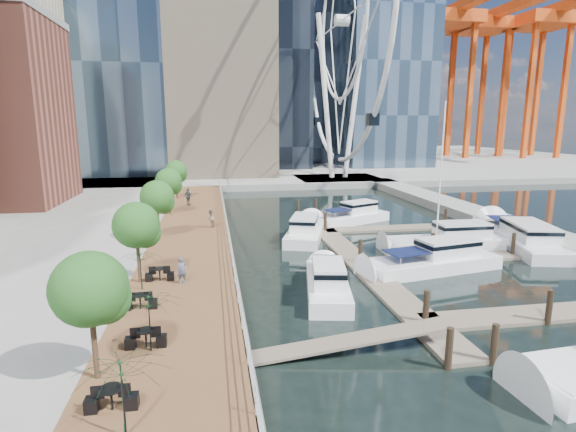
# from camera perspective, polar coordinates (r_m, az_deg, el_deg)

# --- Properties ---
(ground) EXTENTS (520.00, 520.00, 0.00)m
(ground) POSITION_cam_1_polar(r_m,az_deg,el_deg) (24.49, 8.42, -12.06)
(ground) COLOR black
(ground) RESTS_ON ground
(boardwalk) EXTENTS (6.00, 60.00, 1.00)m
(boardwalk) POSITION_cam_1_polar(r_m,az_deg,el_deg) (37.49, -12.17, -3.04)
(boardwalk) COLOR brown
(boardwalk) RESTS_ON ground
(seawall) EXTENTS (0.25, 60.00, 1.00)m
(seawall) POSITION_cam_1_polar(r_m,az_deg,el_deg) (37.46, -7.58, -2.88)
(seawall) COLOR #595954
(seawall) RESTS_ON ground
(land_far) EXTENTS (200.00, 114.00, 1.00)m
(land_far) POSITION_cam_1_polar(r_m,az_deg,el_deg) (123.84, -6.39, 7.14)
(land_far) COLOR gray
(land_far) RESTS_ON ground
(breakwater) EXTENTS (4.00, 60.00, 1.00)m
(breakwater) POSITION_cam_1_polar(r_m,az_deg,el_deg) (50.30, 23.25, -0.04)
(breakwater) COLOR gray
(breakwater) RESTS_ON ground
(pier) EXTENTS (14.00, 12.00, 1.00)m
(pier) POSITION_cam_1_polar(r_m,az_deg,el_deg) (76.85, 6.41, 4.51)
(pier) COLOR gray
(pier) RESTS_ON ground
(railing) EXTENTS (0.10, 60.00, 1.05)m
(railing) POSITION_cam_1_polar(r_m,az_deg,el_deg) (37.22, -7.77, -1.36)
(railing) COLOR white
(railing) RESTS_ON boardwalk
(floating_docks) EXTENTS (16.00, 34.00, 2.60)m
(floating_docks) POSITION_cam_1_polar(r_m,az_deg,el_deg) (35.96, 15.65, -3.84)
(floating_docks) COLOR #6D6051
(floating_docks) RESTS_ON ground
(ferris_wheel) EXTENTS (5.80, 45.60, 47.80)m
(ferris_wheel) POSITION_cam_1_polar(r_m,az_deg,el_deg) (77.99, 6.86, 23.39)
(ferris_wheel) COLOR white
(ferris_wheel) RESTS_ON ground
(port_cranes) EXTENTS (40.00, 52.00, 38.00)m
(port_cranes) POSITION_cam_1_polar(r_m,az_deg,el_deg) (139.24, 23.69, 14.78)
(port_cranes) COLOR #D84C14
(port_cranes) RESTS_ON ground
(street_trees) EXTENTS (2.60, 42.60, 4.60)m
(street_trees) POSITION_cam_1_polar(r_m,az_deg,el_deg) (35.95, -16.31, 2.31)
(street_trees) COLOR #3F2B1C
(street_trees) RESTS_ON ground
(cafe_tables) EXTENTS (2.50, 13.70, 0.74)m
(cafe_tables) POSITION_cam_1_polar(r_m,az_deg,el_deg) (21.27, -17.96, -12.26)
(cafe_tables) COLOR black
(cafe_tables) RESTS_ON ground
(yacht_foreground) EXTENTS (10.73, 4.66, 2.15)m
(yacht_foreground) POSITION_cam_1_polar(r_m,az_deg,el_deg) (32.33, 17.87, -6.61)
(yacht_foreground) COLOR white
(yacht_foreground) RESTS_ON ground
(pedestrian_near) EXTENTS (0.63, 0.51, 1.51)m
(pedestrian_near) POSITION_cam_1_polar(r_m,az_deg,el_deg) (25.94, -13.31, -6.75)
(pedestrian_near) COLOR #4D5366
(pedestrian_near) RESTS_ON boardwalk
(pedestrian_mid) EXTENTS (0.82, 0.94, 1.64)m
(pedestrian_mid) POSITION_cam_1_polar(r_m,az_deg,el_deg) (39.31, -9.82, -0.30)
(pedestrian_mid) COLOR #86675D
(pedestrian_mid) RESTS_ON boardwalk
(pedestrian_far) EXTENTS (1.18, 1.10, 1.95)m
(pedestrian_far) POSITION_cam_1_polar(r_m,az_deg,el_deg) (50.72, -12.54, 2.41)
(pedestrian_far) COLOR #333C40
(pedestrian_far) RESTS_ON boardwalk
(moored_yachts) EXTENTS (23.79, 34.21, 11.50)m
(moored_yachts) POSITION_cam_1_polar(r_m,az_deg,el_deg) (36.79, 18.58, -4.47)
(moored_yachts) COLOR silver
(moored_yachts) RESTS_ON ground
(cafe_seating) EXTENTS (4.36, 15.23, 2.46)m
(cafe_seating) POSITION_cam_1_polar(r_m,az_deg,el_deg) (18.59, -18.41, -13.15)
(cafe_seating) COLOR #103C1E
(cafe_seating) RESTS_ON ground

